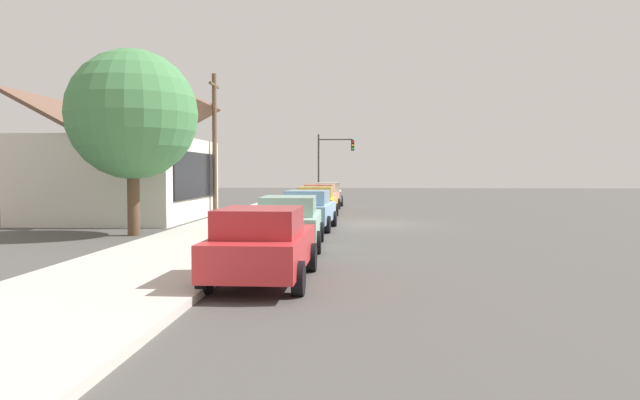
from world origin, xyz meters
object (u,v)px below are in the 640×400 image
Objects in this scene: car_seafoam at (290,221)px; shade_tree at (132,115)px; car_coral at (321,197)px; traffic_light_main at (332,157)px; car_cherry at (263,244)px; utility_pole_wooden at (215,142)px; car_skyblue at (308,209)px; car_mustard at (316,202)px; car_ivory at (328,194)px; fire_hydrant_red at (302,201)px.

car_seafoam is 0.70× the size of shade_tree.
car_coral is 0.87× the size of traffic_light_main.
car_coral is at bearing -22.30° from shade_tree.
utility_pole_wooden is at bearing 17.20° from car_cherry.
traffic_light_main is at bearing -2.03° from car_seafoam.
car_seafoam and car_skyblue have the same top height.
car_mustard and car_ivory have the same top height.
car_skyblue is 6.50× the size of fire_hydrant_red.
car_skyblue reaches higher than fire_hydrant_red.
car_ivory is (29.00, 0.08, 0.00)m from car_cherry.
shade_tree reaches higher than fire_hydrant_red.
shade_tree is at bearing 164.49° from fire_hydrant_red.
car_mustard is at bearing -35.74° from shade_tree.
car_seafoam is at bearing -179.32° from car_mustard.
car_cherry is at bearing -176.47° from fire_hydrant_red.
traffic_light_main reaches higher than car_mustard.
car_mustard is (17.36, 0.07, 0.00)m from car_cherry.
shade_tree reaches higher than car_coral.
fire_hydrant_red is at bearing 2.65° from car_seafoam.
car_mustard is at bearing 177.71° from car_ivory.
shade_tree reaches higher than car_cherry.
car_cherry is 11.48m from car_skyblue.
car_ivory is at bearing -1.68° from car_seafoam.
car_seafoam is at bearing 177.66° from car_ivory.
car_seafoam is 17.66m from car_coral.
traffic_light_main is at bearing -14.51° from shade_tree.
shade_tree is (-14.52, 5.96, 3.57)m from car_coral.
utility_pole_wooden is (-4.56, 5.36, 3.11)m from car_coral.
car_cherry is at bearing 179.85° from traffic_light_main.
car_skyblue is 9.76m from utility_pole_wooden.
fire_hydrant_red is at bearing 11.24° from car_mustard.
utility_pole_wooden reaches higher than car_mustard.
car_skyblue is 17.52m from car_ivory.
car_mustard is 1.10× the size of car_ivory.
utility_pole_wooden is (13.10, 5.49, 3.11)m from car_seafoam.
car_skyblue and car_mustard have the same top height.
car_skyblue is (5.73, -0.11, -0.00)m from car_seafoam.
car_seafoam is 11.61m from car_mustard.
car_cherry is 11.39m from shade_tree.
car_ivory is at bearing 177.66° from traffic_light_main.
car_skyblue is at bearing 179.82° from traffic_light_main.
car_ivory is at bearing -22.84° from fire_hydrant_red.
car_ivory is at bearing -16.85° from shade_tree.
fire_hydrant_red is (13.98, 1.59, -0.32)m from car_skyblue.
utility_pole_wooden is (18.85, 5.57, 3.11)m from car_cherry.
car_skyblue is at bearing 0.63° from car_cherry.
fire_hydrant_red is (-3.55, 1.49, -0.32)m from car_ivory.
car_coral is at bearing 178.21° from traffic_light_main.
utility_pole_wooden reaches higher than car_coral.
car_coral is 6.35× the size of fire_hydrant_red.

